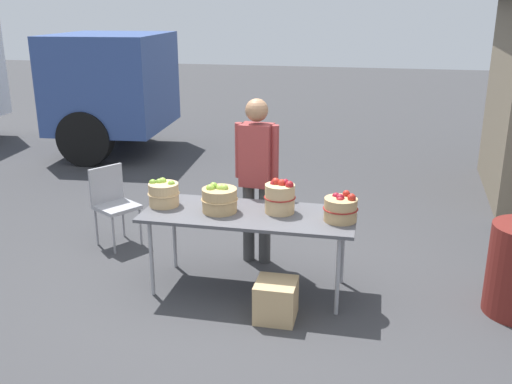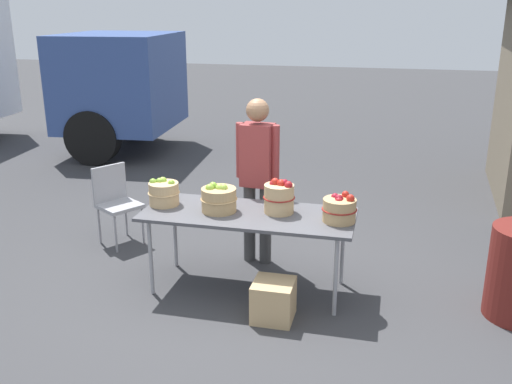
% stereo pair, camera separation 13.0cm
% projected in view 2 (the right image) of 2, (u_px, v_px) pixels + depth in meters
% --- Properties ---
extents(ground_plane, '(40.00, 40.00, 0.00)m').
position_uv_depth(ground_plane, '(248.00, 288.00, 5.35)').
color(ground_plane, '#38383A').
extents(market_table, '(1.90, 0.76, 0.75)m').
position_uv_depth(market_table, '(248.00, 217.00, 5.13)').
color(market_table, '#4C4C51').
rests_on(market_table, ground).
extents(apple_basket_green_0, '(0.30, 0.30, 0.25)m').
position_uv_depth(apple_basket_green_0, '(164.00, 193.00, 5.30)').
color(apple_basket_green_0, tan).
rests_on(apple_basket_green_0, market_table).
extents(apple_basket_green_1, '(0.33, 0.33, 0.26)m').
position_uv_depth(apple_basket_green_1, '(219.00, 199.00, 5.13)').
color(apple_basket_green_1, tan).
rests_on(apple_basket_green_1, market_table).
extents(apple_basket_red_0, '(0.29, 0.29, 0.31)m').
position_uv_depth(apple_basket_red_0, '(279.00, 197.00, 5.09)').
color(apple_basket_red_0, tan).
rests_on(apple_basket_red_0, market_table).
extents(apple_basket_red_1, '(0.30, 0.30, 0.25)m').
position_uv_depth(apple_basket_red_1, '(340.00, 209.00, 4.89)').
color(apple_basket_red_1, tan).
rests_on(apple_basket_red_1, market_table).
extents(vendor_adult, '(0.44, 0.25, 1.68)m').
position_uv_depth(vendor_adult, '(258.00, 169.00, 5.62)').
color(vendor_adult, '#3F3F3F').
rests_on(vendor_adult, ground).
extents(folding_chair, '(0.55, 0.55, 0.86)m').
position_uv_depth(folding_chair, '(116.00, 198.00, 6.25)').
color(folding_chair, '#99999E').
rests_on(folding_chair, ground).
extents(produce_crate, '(0.34, 0.34, 0.34)m').
position_uv_depth(produce_crate, '(273.00, 300.00, 4.79)').
color(produce_crate, tan).
rests_on(produce_crate, ground).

